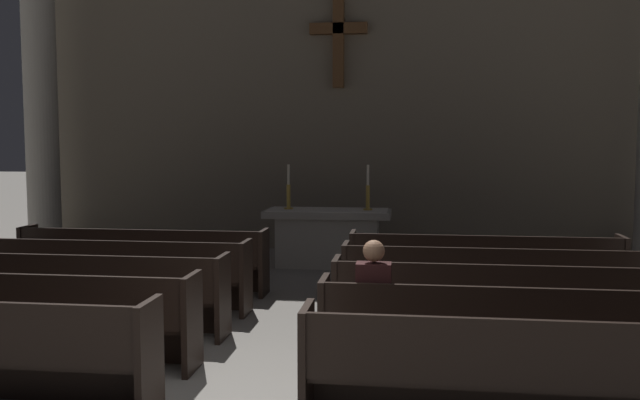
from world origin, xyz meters
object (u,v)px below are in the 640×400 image
object	(u,v)px
pew_right_row_4	(493,284)
pew_left_row_3	(70,293)
pew_left_row_5	(143,260)
pew_right_row_1	(546,376)
pew_left_row_4	(111,274)
pew_right_row_5	(484,268)
candlestick_right	(368,195)
pew_right_row_3	(506,306)
pew_right_row_2	(522,335)
column_left_third	(40,79)
lone_worshipper	(374,306)
candlestick_left	(289,194)
pew_left_row_2	(16,317)
altar	(328,236)

from	to	relation	value
pew_right_row_4	pew_left_row_3	bearing A→B (deg)	-167.43
pew_left_row_5	pew_right_row_4	distance (m)	5.00
pew_right_row_1	pew_right_row_4	world-z (taller)	same
pew_left_row_4	pew_right_row_5	size ratio (longest dim) A/B	1.00
pew_left_row_4	candlestick_right	xyz separation A→B (m)	(3.14, 3.48, 0.79)
pew_right_row_3	pew_right_row_2	bearing A→B (deg)	-90.00
pew_left_row_3	pew_right_row_2	bearing A→B (deg)	-12.57
candlestick_right	pew_left_row_5	bearing A→B (deg)	-142.69
pew_right_row_1	column_left_third	xyz separation A→B (m)	(-8.04, 7.28, 2.91)
column_left_third	lone_worshipper	distance (m)	9.49
pew_right_row_1	pew_left_row_5	bearing A→B (deg)	138.27
pew_right_row_4	lone_worshipper	xyz separation A→B (m)	(-1.34, -2.14, 0.22)
pew_left_row_5	candlestick_left	world-z (taller)	candlestick_left
pew_left_row_5	candlestick_right	distance (m)	4.02
pew_right_row_2	pew_right_row_4	bearing A→B (deg)	90.00
pew_right_row_1	pew_right_row_3	bearing A→B (deg)	90.00
candlestick_left	pew_right_row_5	bearing A→B (deg)	-37.31
pew_right_row_5	lone_worshipper	world-z (taller)	lone_worshipper
pew_left_row_5	pew_right_row_4	xyz separation A→B (m)	(4.88, -1.09, 0.00)
pew_left_row_3	candlestick_left	bearing A→B (deg)	69.16
pew_right_row_5	column_left_third	xyz separation A→B (m)	(-8.04, 2.93, 2.91)
pew_right_row_3	candlestick_right	bearing A→B (deg)	110.84
pew_left_row_2	lone_worshipper	world-z (taller)	lone_worshipper
candlestick_right	altar	bearing A→B (deg)	180.00
pew_right_row_2	pew_right_row_4	distance (m)	2.17
pew_left_row_4	pew_left_row_5	distance (m)	1.09
pew_left_row_4	column_left_third	bearing A→B (deg)	128.23
column_left_third	pew_right_row_2	bearing A→B (deg)	-37.60
pew_left_row_5	pew_right_row_2	xyz separation A→B (m)	(4.88, -3.26, 0.00)
pew_left_row_3	pew_left_row_4	xyz separation A→B (m)	(0.00, 1.09, 0.00)
pew_right_row_4	candlestick_right	distance (m)	3.97
candlestick_left	pew_right_row_1	bearing A→B (deg)	-65.03
pew_left_row_2	candlestick_right	size ratio (longest dim) A/B	4.65
pew_left_row_2	pew_right_row_1	world-z (taller)	same
altar	candlestick_left	size ratio (longest dim) A/B	2.79
pew_left_row_2	column_left_third	size ratio (longest dim) A/B	0.53
pew_left_row_5	lone_worshipper	bearing A→B (deg)	-42.32
pew_left_row_2	pew_left_row_4	world-z (taller)	same
pew_left_row_4	pew_right_row_5	world-z (taller)	same
altar	candlestick_right	xyz separation A→B (m)	(0.70, -0.00, 0.73)
pew_left_row_3	column_left_third	size ratio (longest dim) A/B	0.53
pew_left_row_3	pew_left_row_5	xyz separation A→B (m)	(0.00, 2.17, 0.00)
pew_left_row_5	pew_right_row_2	size ratio (longest dim) A/B	1.00
pew_left_row_5	candlestick_left	distance (m)	3.06
altar	candlestick_left	bearing A→B (deg)	-180.00
pew_left_row_4	pew_right_row_2	world-z (taller)	same
pew_right_row_1	pew_right_row_2	world-z (taller)	same
pew_left_row_4	column_left_third	world-z (taller)	column_left_third
pew_left_row_2	pew_right_row_2	size ratio (longest dim) A/B	1.00
pew_right_row_1	pew_right_row_3	xyz separation A→B (m)	(0.00, 2.17, 0.00)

